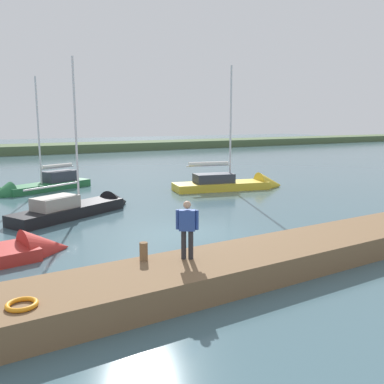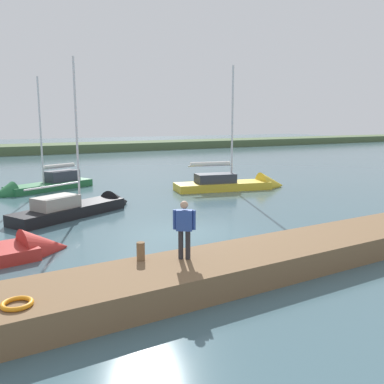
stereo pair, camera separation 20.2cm
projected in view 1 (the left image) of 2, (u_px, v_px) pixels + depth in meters
ground_plane at (195, 233)px, 16.87m from camera, size 200.00×200.00×0.00m
far_shoreline at (13, 154)px, 58.03m from camera, size 180.00×8.00×2.40m
dock_pier at (277, 257)px, 12.75m from camera, size 27.35×2.41×0.76m
mooring_post_near at (144, 251)px, 11.26m from camera, size 0.23×0.23×0.51m
life_ring_buoy at (22, 304)px, 8.46m from camera, size 0.66×0.66×0.10m
sailboat_inner_slip at (237, 185)px, 27.93m from camera, size 7.91×3.67×8.90m
sailboat_outer_mooring at (38, 188)px, 26.87m from camera, size 7.04×4.07×8.07m
sailboat_near_dock at (82, 209)px, 20.37m from camera, size 6.94×4.35×8.13m
person_on_dock at (187, 226)px, 11.27m from camera, size 0.53×0.43×1.63m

